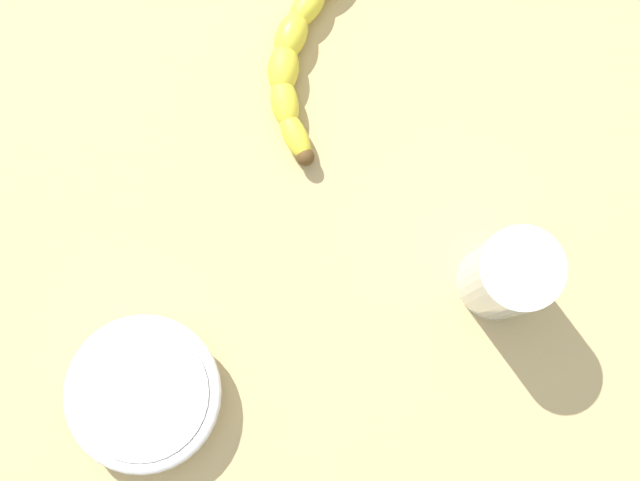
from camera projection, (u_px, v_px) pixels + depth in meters
wooden_tabletop at (335, 185)px, 88.85cm from camera, size 120.00×120.00×3.00cm
banana at (298, 54)px, 87.79cm from camera, size 10.14×22.82×3.26cm
smoothie_glass at (507, 276)px, 79.83cm from camera, size 7.81×7.81×12.49cm
ceramic_bowl at (144, 393)px, 81.74cm from camera, size 15.34×15.34×3.88cm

